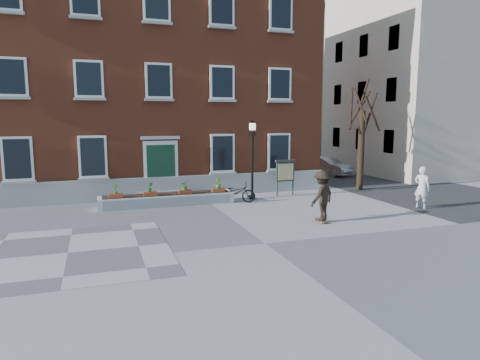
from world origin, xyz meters
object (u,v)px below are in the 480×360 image
object	(u,v)px
bystander	(422,187)
lamp_post	(252,148)
bicycle	(236,192)
skateboarder	(322,196)
parked_car	(326,166)
notice_board	(285,172)

from	to	relation	value
bystander	lamp_post	xyz separation A→B (m)	(-6.41, 4.51, 1.59)
bicycle	bystander	bearing A→B (deg)	-96.84
bicycle	skateboarder	world-z (taller)	skateboarder
skateboarder	lamp_post	bearing A→B (deg)	99.54
parked_car	bystander	distance (m)	11.40
bicycle	lamp_post	world-z (taller)	lamp_post
parked_car	bystander	bearing A→B (deg)	-119.37
parked_car	lamp_post	size ratio (longest dim) A/B	0.98
parked_car	notice_board	size ratio (longest dim) A/B	2.05
bicycle	bystander	size ratio (longest dim) A/B	0.98
parked_car	bystander	xyz separation A→B (m)	(-1.70, -11.27, 0.32)
bystander	skateboarder	world-z (taller)	skateboarder
parked_car	bicycle	bearing A→B (deg)	-162.10
parked_car	notice_board	bearing A→B (deg)	-154.61
bystander	skateboarder	bearing A→B (deg)	72.64
notice_board	lamp_post	bearing A→B (deg)	-170.13
parked_car	lamp_post	xyz separation A→B (m)	(-8.11, -6.76, 1.91)
bicycle	parked_car	distance (m)	11.75
skateboarder	bystander	bearing A→B (deg)	8.51
bystander	parked_car	bearing A→B (deg)	-34.44
lamp_post	notice_board	bearing A→B (deg)	9.87
bystander	skateboarder	size ratio (longest dim) A/B	0.94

